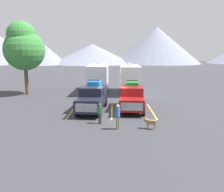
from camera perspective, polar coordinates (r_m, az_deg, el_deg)
The scene contains 13 objects.
ground_plane at distance 20.64m, azimuth -0.03°, elevation -3.88°, with size 240.00×240.00×0.00m, color #38383D.
pickup_truck_a at distance 20.89m, azimuth -4.78°, elevation -0.22°, with size 2.53×5.91×2.72m.
pickup_truck_b at distance 21.20m, azimuth 4.96°, elevation -0.16°, with size 2.55×5.55×2.64m.
lot_stripe_a at distance 21.14m, azimuth -9.89°, elevation -3.68°, with size 0.12×5.50×0.01m, color gold.
lot_stripe_b at distance 20.80m, azimuth -0.03°, elevation -3.76°, with size 0.12×5.50×0.01m, color gold.
lot_stripe_c at distance 21.07m, azimuth 9.87°, elevation -3.73°, with size 0.12×5.50×0.01m, color gold.
camper_trailer_a at distance 30.60m, azimuth -3.39°, elevation 4.81°, with size 2.49×9.06×3.88m.
camper_trailer_b at distance 29.88m, azimuth 4.44°, elevation 4.63°, with size 2.45×8.20×3.86m.
person_a at distance 17.03m, azimuth -3.01°, elevation -3.98°, with size 0.30×0.28×1.54m.
person_b at distance 15.73m, azimuth 1.46°, elevation -4.76°, with size 0.31×0.34×1.76m.
dog at distance 16.17m, azimuth 9.25°, elevation -6.30°, with size 0.94×0.54×0.77m.
tree_a at distance 30.47m, azimuth -21.10°, elevation 11.37°, with size 4.93×4.93×8.93m.
mountain_ridge at distance 109.75m, azimuth 2.02°, elevation 11.56°, with size 158.10×44.19×17.20m.
Camera 1 is at (0.21, -19.96, 5.24)m, focal length 36.80 mm.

